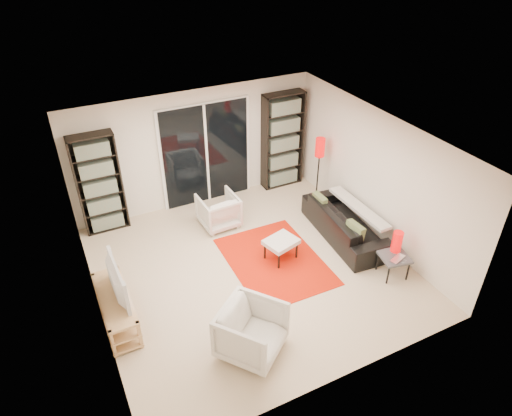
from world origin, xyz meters
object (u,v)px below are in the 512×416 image
object	(u,v)px
armchair_back	(218,211)
sofa	(345,223)
bookshelf_right	(283,141)
floor_lamp	(320,154)
bookshelf_left	(99,184)
ottoman	(281,243)
tv_stand	(116,308)
armchair_front	(252,331)
side_table	(394,258)

from	to	relation	value
armchair_back	sofa	bearing A→B (deg)	142.34
bookshelf_right	sofa	size ratio (longest dim) A/B	1.03
bookshelf_right	floor_lamp	world-z (taller)	bookshelf_right
bookshelf_left	ottoman	xyz separation A→B (m)	(2.55, -2.32, -0.63)
tv_stand	floor_lamp	bearing A→B (deg)	19.39
bookshelf_left	armchair_front	world-z (taller)	bookshelf_left
sofa	side_table	bearing A→B (deg)	-171.64
bookshelf_left	armchair_back	distance (m)	2.25
sofa	armchair_front	bearing A→B (deg)	125.89
bookshelf_left	armchair_front	xyz separation A→B (m)	(1.20, -3.90, -0.60)
bookshelf_left	sofa	size ratio (longest dim) A/B	0.95
floor_lamp	armchair_front	bearing A→B (deg)	-135.05
bookshelf_left	armchair_back	size ratio (longest dim) A/B	2.72
tv_stand	bookshelf_left	bearing A→B (deg)	82.10
tv_stand	bookshelf_right	bearing A→B (deg)	31.06
tv_stand	ottoman	size ratio (longest dim) A/B	2.10
ottoman	floor_lamp	distance (m)	2.26
tv_stand	ottoman	bearing A→B (deg)	4.23
bookshelf_right	tv_stand	size ratio (longest dim) A/B	1.56
ottoman	floor_lamp	xyz separation A→B (m)	(1.63, 1.38, 0.74)
armchair_back	bookshelf_right	bearing A→B (deg)	-157.51
side_table	floor_lamp	distance (m)	2.70
bookshelf_left	side_table	bearing A→B (deg)	-41.32
sofa	armchair_back	bearing A→B (deg)	59.72
tv_stand	floor_lamp	xyz separation A→B (m)	(4.52, 1.59, 0.82)
bookshelf_left	armchair_back	world-z (taller)	bookshelf_left
bookshelf_right	armchair_back	size ratio (longest dim) A/B	2.93
armchair_back	armchair_front	world-z (taller)	armchair_front
bookshelf_left	sofa	bearing A→B (deg)	-29.92
bookshelf_right	ottoman	bearing A→B (deg)	-119.39
bookshelf_left	ottoman	distance (m)	3.50
ottoman	side_table	size ratio (longest dim) A/B	1.19
tv_stand	sofa	size ratio (longest dim) A/B	0.66
bookshelf_left	floor_lamp	world-z (taller)	bookshelf_left
armchair_front	side_table	bearing A→B (deg)	-30.21
sofa	armchair_front	distance (m)	3.19
armchair_back	armchair_front	xyz separation A→B (m)	(-0.77, -3.04, 0.05)
tv_stand	armchair_back	size ratio (longest dim) A/B	1.87
bookshelf_left	floor_lamp	xyz separation A→B (m)	(4.17, -0.94, 0.11)
tv_stand	armchair_back	bearing A→B (deg)	35.60
armchair_front	side_table	size ratio (longest dim) A/B	1.54
armchair_front	floor_lamp	xyz separation A→B (m)	(2.97, 2.97, 0.71)
side_table	armchair_back	bearing A→B (deg)	127.56
side_table	bookshelf_right	bearing A→B (deg)	92.68
side_table	ottoman	bearing A→B (deg)	140.45
floor_lamp	tv_stand	bearing A→B (deg)	-160.61
bookshelf_left	armchair_front	size ratio (longest dim) A/B	2.35
sofa	bookshelf_left	bearing A→B (deg)	65.15
bookshelf_left	floor_lamp	bearing A→B (deg)	-12.67
tv_stand	side_table	distance (m)	4.48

